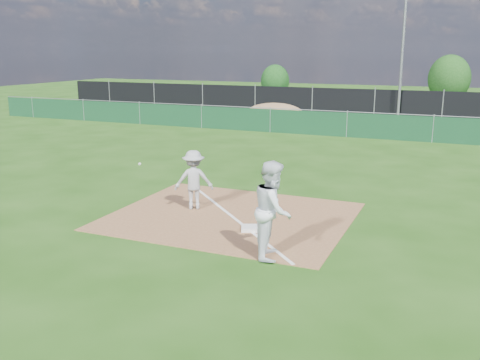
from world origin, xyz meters
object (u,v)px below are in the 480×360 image
(play_at_first, at_px, (194,180))
(runner, at_px, (273,210))
(tree_mid, at_px, (449,78))
(car_left, at_px, (308,97))
(light_pole, at_px, (402,53))
(first_base, at_px, (250,228))
(car_mid, at_px, (378,100))
(car_right, at_px, (433,104))
(tree_left, at_px, (275,81))

(play_at_first, distance_m, runner, 3.91)
(tree_mid, bearing_deg, car_left, -146.75)
(light_pole, bearing_deg, first_base, -91.59)
(car_left, relative_size, car_mid, 0.99)
(play_at_first, bearing_deg, car_right, 80.47)
(runner, xyz_separation_m, tree_mid, (1.91, 35.88, 0.95))
(first_base, distance_m, runner, 1.93)
(tree_left, bearing_deg, light_pole, -42.72)
(play_at_first, height_order, car_right, play_at_first)
(light_pole, bearing_deg, play_at_first, -97.14)
(play_at_first, distance_m, car_right, 26.44)
(first_base, bearing_deg, play_at_first, 152.77)
(play_at_first, bearing_deg, car_mid, 88.55)
(runner, xyz_separation_m, tree_left, (-12.23, 34.78, 0.49))
(car_left, xyz_separation_m, car_right, (9.00, -1.11, -0.10))
(runner, distance_m, car_right, 28.49)
(play_at_first, xyz_separation_m, car_left, (-4.62, 27.19, -0.10))
(car_right, bearing_deg, car_left, 103.77)
(runner, relative_size, car_mid, 0.49)
(car_left, bearing_deg, tree_left, 32.51)
(first_base, xyz_separation_m, car_mid, (-1.40, 27.42, 0.64))
(car_right, relative_size, tree_mid, 1.10)
(car_left, distance_m, car_mid, 5.35)
(car_mid, height_order, tree_mid, tree_mid)
(runner, xyz_separation_m, car_left, (-7.72, 29.57, -0.31))
(car_right, xyz_separation_m, tree_left, (-13.51, 6.33, 0.89))
(play_at_first, relative_size, car_left, 0.59)
(first_base, relative_size, runner, 0.20)
(car_mid, bearing_deg, play_at_first, 174.39)
(first_base, distance_m, car_right, 27.24)
(tree_mid, bearing_deg, light_pole, -100.91)
(light_pole, relative_size, runner, 3.91)
(light_pole, relative_size, tree_mid, 2.09)
(runner, relative_size, car_right, 0.49)
(car_right, bearing_deg, runner, -161.77)
(light_pole, bearing_deg, car_left, 142.05)
(car_mid, relative_size, tree_mid, 1.10)
(runner, distance_m, tree_left, 36.87)
(play_at_first, bearing_deg, car_left, 99.65)
(tree_left, bearing_deg, first_base, -71.50)
(tree_left, distance_m, tree_mid, 14.19)
(light_pole, xyz_separation_m, tree_mid, (2.32, 12.02, -2.03))
(light_pole, xyz_separation_m, car_right, (1.69, 4.59, -3.38))
(light_pole, distance_m, first_base, 22.89)
(light_pole, distance_m, runner, 24.05)
(light_pole, distance_m, car_right, 5.95)
(car_mid, distance_m, car_right, 3.73)
(first_base, bearing_deg, tree_mid, 85.13)
(car_left, height_order, car_mid, car_left)
(tree_left, relative_size, tree_mid, 0.77)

